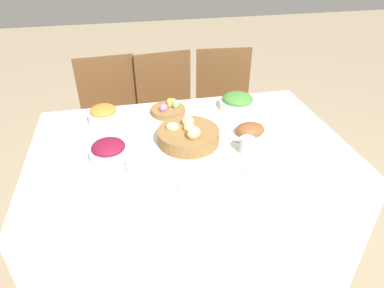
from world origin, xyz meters
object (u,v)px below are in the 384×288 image
(chair_far_center, at_px, (168,115))
(spoon, at_px, (247,176))
(chair_far_left, at_px, (112,120))
(bread_basket, at_px, (189,135))
(fork, at_px, (171,186))
(butter_dish, at_px, (140,165))
(chair_far_right, at_px, (225,109))
(egg_basket, at_px, (169,109))
(dinner_plate, at_px, (206,181))
(green_salad_bowl, at_px, (238,102))
(ham_platter, at_px, (250,131))
(drinking_cup, at_px, (247,145))
(beet_salad_bowl, at_px, (109,151))
(carrot_bowl, at_px, (104,114))
(knife, at_px, (241,177))

(chair_far_center, height_order, spoon, chair_far_center)
(chair_far_left, xyz_separation_m, bread_basket, (0.41, -0.83, 0.31))
(fork, bearing_deg, butter_dish, 125.83)
(chair_far_left, bearing_deg, chair_far_right, -4.38)
(bread_basket, relative_size, egg_basket, 1.58)
(dinner_plate, height_order, fork, dinner_plate)
(chair_far_center, height_order, chair_far_right, same)
(green_salad_bowl, bearing_deg, fork, -128.09)
(egg_basket, distance_m, ham_platter, 0.51)
(drinking_cup, height_order, butter_dish, drinking_cup)
(butter_dish, bearing_deg, spoon, -19.24)
(spoon, bearing_deg, beet_salad_bowl, 155.82)
(chair_far_right, xyz_separation_m, carrot_bowl, (-0.88, -0.51, 0.32))
(chair_far_center, bearing_deg, spoon, -86.91)
(chair_far_right, distance_m, chair_far_left, 0.86)
(fork, xyz_separation_m, spoon, (0.34, 0.00, 0.00))
(chair_far_right, bearing_deg, beet_salad_bowl, -128.30)
(chair_far_right, relative_size, bread_basket, 3.01)
(chair_far_left, distance_m, knife, 1.33)
(egg_basket, distance_m, green_salad_bowl, 0.42)
(chair_far_left, distance_m, fork, 1.22)
(carrot_bowl, height_order, fork, carrot_bowl)
(egg_basket, height_order, dinner_plate, egg_basket)
(chair_far_center, relative_size, chair_far_left, 1.00)
(butter_dish, bearing_deg, carrot_bowl, 108.53)
(chair_far_right, relative_size, spoon, 5.52)
(ham_platter, bearing_deg, fork, -144.89)
(ham_platter, height_order, beet_salad_bowl, beet_salad_bowl)
(spoon, relative_size, butter_dish, 1.37)
(bread_basket, xyz_separation_m, knife, (0.17, -0.33, -0.04))
(bread_basket, distance_m, dinner_plate, 0.34)
(chair_far_left, relative_size, green_salad_bowl, 4.35)
(green_salad_bowl, xyz_separation_m, spoon, (-0.17, -0.66, -0.04))
(chair_far_center, height_order, drinking_cup, chair_far_center)
(chair_far_left, bearing_deg, green_salad_bowl, -37.47)
(chair_far_left, relative_size, beet_salad_bowl, 5.08)
(drinking_cup, bearing_deg, knife, -116.74)
(chair_far_right, distance_m, dinner_plate, 1.27)
(chair_far_right, relative_size, butter_dish, 7.58)
(knife, xyz_separation_m, butter_dish, (-0.43, 0.16, 0.01))
(green_salad_bowl, distance_m, beet_salad_bowl, 0.86)
(egg_basket, bearing_deg, chair_far_left, 126.17)
(green_salad_bowl, xyz_separation_m, fork, (-0.51, -0.66, -0.04))
(dinner_plate, xyz_separation_m, fork, (-0.16, 0.00, -0.00))
(chair_far_left, relative_size, knife, 5.52)
(dinner_plate, bearing_deg, fork, 180.00)
(chair_far_left, height_order, butter_dish, chair_far_left)
(chair_far_center, height_order, chair_far_left, same)
(ham_platter, distance_m, carrot_bowl, 0.82)
(chair_far_right, relative_size, carrot_bowl, 5.46)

